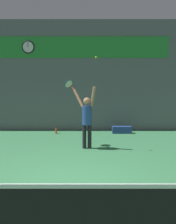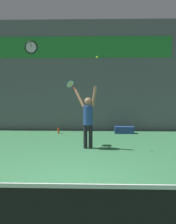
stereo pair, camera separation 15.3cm
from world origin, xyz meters
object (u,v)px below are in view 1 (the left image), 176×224
Objects in this scene: scoreboard_clock at (29,47)px; tennis_ball at (97,57)px; tennis_racket at (70,84)px; water_bottle at (57,130)px; tennis_player at (88,117)px; equipment_bag at (123,130)px.

scoreboard_clock is 4.37m from tennis_ball.
tennis_racket is 2.80m from water_bottle.
tennis_ball is 0.23× the size of water_bottle.
scoreboard_clock reaches higher than tennis_racket.
water_bottle is at bearing 120.71° from tennis_player.
scoreboard_clock reaches higher than water_bottle.
tennis_ball is (0.89, -0.56, 0.83)m from tennis_racket.
tennis_racket reaches higher than tennis_player.
tennis_racket reaches higher than equipment_bag.
tennis_player is at bearing -34.82° from tennis_racket.
water_bottle is 2.87m from equipment_bag.
tennis_player is at bearing -48.55° from scoreboard_clock.
scoreboard_clock is 3.95m from water_bottle.
scoreboard_clock is 0.28× the size of tennis_player.
tennis_ball is (0.29, -0.13, 1.89)m from tennis_player.
tennis_ball is at bearing -25.21° from tennis_player.
tennis_player is at bearing 154.79° from tennis_ball.
tennis_ball is at bearing -31.93° from tennis_racket.
equipment_bag is (2.12, 1.92, -1.95)m from tennis_racket.
tennis_racket is at bearing -137.92° from equipment_bag.
scoreboard_clock is at bearing 150.73° from water_bottle.
water_bottle is at bearing 111.91° from tennis_racket.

